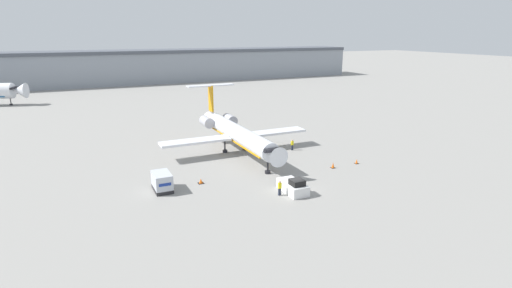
{
  "coord_description": "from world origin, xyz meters",
  "views": [
    {
      "loc": [
        -23.41,
        -39.67,
        18.99
      ],
      "look_at": [
        0.0,
        11.12,
        3.25
      ],
      "focal_mm": 28.0,
      "sensor_mm": 36.0,
      "label": 1
    }
  ],
  "objects_px": {
    "airplane_main": "(236,132)",
    "worker_by_wing": "(292,145)",
    "traffic_cone_right": "(333,165)",
    "traffic_cone_mid": "(357,161)",
    "luggage_cart": "(162,182)",
    "traffic_cone_left": "(201,181)",
    "pushback_tug": "(293,186)",
    "worker_near_tug": "(280,188)"
  },
  "relations": [
    {
      "from": "pushback_tug",
      "to": "traffic_cone_right",
      "type": "bearing_deg",
      "value": 28.99
    },
    {
      "from": "worker_by_wing",
      "to": "traffic_cone_right",
      "type": "relative_size",
      "value": 2.2
    },
    {
      "from": "airplane_main",
      "to": "luggage_cart",
      "type": "bearing_deg",
      "value": -141.5
    },
    {
      "from": "worker_by_wing",
      "to": "traffic_cone_left",
      "type": "height_order",
      "value": "worker_by_wing"
    },
    {
      "from": "worker_by_wing",
      "to": "worker_near_tug",
      "type": "bearing_deg",
      "value": -124.2
    },
    {
      "from": "luggage_cart",
      "to": "worker_near_tug",
      "type": "height_order",
      "value": "luggage_cart"
    },
    {
      "from": "airplane_main",
      "to": "traffic_cone_mid",
      "type": "distance_m",
      "value": 19.54
    },
    {
      "from": "pushback_tug",
      "to": "traffic_cone_left",
      "type": "distance_m",
      "value": 12.08
    },
    {
      "from": "traffic_cone_right",
      "to": "traffic_cone_mid",
      "type": "relative_size",
      "value": 1.16
    },
    {
      "from": "luggage_cart",
      "to": "traffic_cone_right",
      "type": "xyz_separation_m",
      "value": [
        24.24,
        -1.83,
        -0.74
      ]
    },
    {
      "from": "pushback_tug",
      "to": "traffic_cone_left",
      "type": "relative_size",
      "value": 6.3
    },
    {
      "from": "luggage_cart",
      "to": "traffic_cone_left",
      "type": "bearing_deg",
      "value": 3.42
    },
    {
      "from": "worker_by_wing",
      "to": "traffic_cone_left",
      "type": "xyz_separation_m",
      "value": [
        -18.35,
        -8.27,
        -0.65
      ]
    },
    {
      "from": "worker_by_wing",
      "to": "traffic_cone_right",
      "type": "xyz_separation_m",
      "value": [
        0.85,
        -10.4,
        -0.56
      ]
    },
    {
      "from": "pushback_tug",
      "to": "worker_by_wing",
      "type": "bearing_deg",
      "value": 60.53
    },
    {
      "from": "airplane_main",
      "to": "worker_by_wing",
      "type": "bearing_deg",
      "value": -18.65
    },
    {
      "from": "worker_near_tug",
      "to": "worker_by_wing",
      "type": "bearing_deg",
      "value": 55.8
    },
    {
      "from": "worker_near_tug",
      "to": "worker_by_wing",
      "type": "relative_size",
      "value": 1.04
    },
    {
      "from": "airplane_main",
      "to": "pushback_tug",
      "type": "bearing_deg",
      "value": -90.28
    },
    {
      "from": "airplane_main",
      "to": "traffic_cone_left",
      "type": "xyz_separation_m",
      "value": [
        -9.5,
        -11.26,
        -2.99
      ]
    },
    {
      "from": "worker_near_tug",
      "to": "traffic_cone_mid",
      "type": "bearing_deg",
      "value": 19.78
    },
    {
      "from": "pushback_tug",
      "to": "traffic_cone_mid",
      "type": "distance_m",
      "value": 15.22
    },
    {
      "from": "airplane_main",
      "to": "worker_by_wing",
      "type": "xyz_separation_m",
      "value": [
        8.85,
        -2.99,
        -2.34
      ]
    },
    {
      "from": "pushback_tug",
      "to": "worker_near_tug",
      "type": "height_order",
      "value": "pushback_tug"
    },
    {
      "from": "airplane_main",
      "to": "pushback_tug",
      "type": "distance_m",
      "value": 18.99
    },
    {
      "from": "airplane_main",
      "to": "pushback_tug",
      "type": "relative_size",
      "value": 6.11
    },
    {
      "from": "airplane_main",
      "to": "traffic_cone_mid",
      "type": "height_order",
      "value": "airplane_main"
    },
    {
      "from": "traffic_cone_mid",
      "to": "airplane_main",
      "type": "bearing_deg",
      "value": 136.73
    },
    {
      "from": "luggage_cart",
      "to": "traffic_cone_left",
      "type": "distance_m",
      "value": 5.11
    },
    {
      "from": "worker_by_wing",
      "to": "airplane_main",
      "type": "bearing_deg",
      "value": 161.35
    },
    {
      "from": "luggage_cart",
      "to": "worker_by_wing",
      "type": "relative_size",
      "value": 1.93
    },
    {
      "from": "pushback_tug",
      "to": "traffic_cone_mid",
      "type": "xyz_separation_m",
      "value": [
        14.15,
        5.58,
        -0.4
      ]
    },
    {
      "from": "airplane_main",
      "to": "traffic_cone_mid",
      "type": "relative_size",
      "value": 39.43
    },
    {
      "from": "pushback_tug",
      "to": "traffic_cone_mid",
      "type": "height_order",
      "value": "pushback_tug"
    },
    {
      "from": "airplane_main",
      "to": "worker_near_tug",
      "type": "xyz_separation_m",
      "value": [
        -2.05,
        -19.03,
        -2.3
      ]
    },
    {
      "from": "traffic_cone_mid",
      "to": "worker_near_tug",
      "type": "bearing_deg",
      "value": -160.22
    },
    {
      "from": "worker_by_wing",
      "to": "pushback_tug",
      "type": "bearing_deg",
      "value": -119.47
    },
    {
      "from": "luggage_cart",
      "to": "traffic_cone_mid",
      "type": "distance_m",
      "value": 28.66
    },
    {
      "from": "luggage_cart",
      "to": "traffic_cone_left",
      "type": "height_order",
      "value": "luggage_cart"
    },
    {
      "from": "traffic_cone_right",
      "to": "traffic_cone_mid",
      "type": "height_order",
      "value": "traffic_cone_right"
    },
    {
      "from": "traffic_cone_mid",
      "to": "luggage_cart",
      "type": "bearing_deg",
      "value": 176.65
    },
    {
      "from": "luggage_cart",
      "to": "worker_by_wing",
      "type": "bearing_deg",
      "value": 20.13
    }
  ]
}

